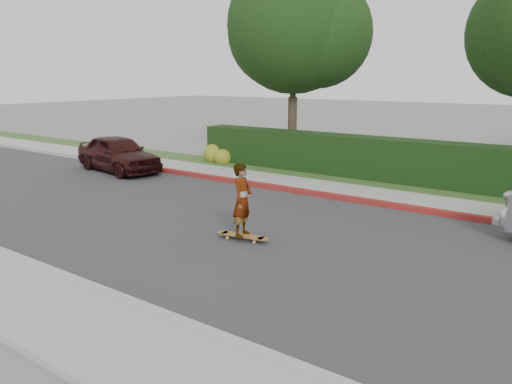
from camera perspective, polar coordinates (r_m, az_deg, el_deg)
ground at (r=9.92m, az=15.06°, el=-8.12°), size 120.00×120.00×0.00m
road at (r=9.92m, az=15.06°, el=-8.09°), size 60.00×8.00×0.01m
curb_near at (r=6.58m, az=1.34°, el=-18.47°), size 60.00×0.20×0.15m
curb_far at (r=13.65m, az=21.32°, el=-2.40°), size 60.00×0.20×0.15m
curb_red_section at (r=15.59m, az=3.35°, el=0.36°), size 12.00×0.21×0.15m
sidewalk_far at (r=14.50m, az=22.24°, el=-1.66°), size 60.00×1.60×0.12m
planting_strip at (r=16.02m, az=23.64°, el=-0.49°), size 60.00×1.60×0.10m
hedge at (r=17.30m, az=14.59°, el=3.50°), size 15.00×1.00×1.50m
flowering_shrub at (r=20.56m, az=-4.47°, el=4.19°), size 1.40×1.00×0.90m
tree_left at (r=20.50m, az=4.61°, el=17.99°), size 5.99×5.21×8.00m
skateboard at (r=10.94m, az=-1.54°, el=-5.04°), size 1.26×0.46×0.11m
skateboarder at (r=10.72m, az=-1.57°, el=-0.91°), size 0.48×0.64×1.59m
car_maroon at (r=19.40m, az=-15.46°, el=4.26°), size 4.21×2.22×1.36m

